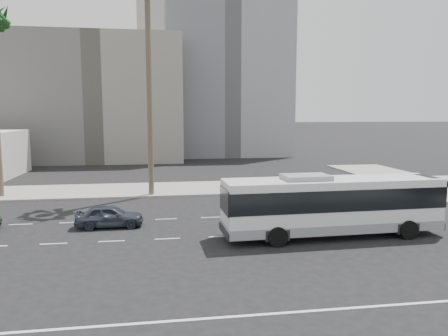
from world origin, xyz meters
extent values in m
plane|color=black|center=(0.00, 0.00, 0.00)|extent=(700.00, 700.00, 0.00)
cube|color=gray|center=(0.00, 15.50, 0.07)|extent=(120.00, 7.00, 0.15)
cube|color=slate|center=(-12.00, 45.00, 9.00)|extent=(24.00, 18.00, 18.00)
cube|color=slate|center=(8.00, 52.00, 13.00)|extent=(20.00, 20.00, 26.00)
cube|color=beige|center=(-2.00, 250.00, 22.00)|extent=(42.00, 42.00, 44.00)
cube|color=beige|center=(-2.00, 250.00, 60.00)|extent=(26.00, 26.00, 32.00)
cube|color=#51545C|center=(45.00, 230.00, 35.00)|extent=(26.00, 26.00, 70.00)
cube|color=#51545C|center=(70.00, 260.00, 30.00)|extent=(22.00, 22.00, 60.00)
cube|color=silver|center=(6.18, -0.79, 1.90)|extent=(12.32, 3.08, 2.74)
cube|color=black|center=(6.18, -0.79, 2.27)|extent=(12.38, 3.14, 1.16)
cube|color=gray|center=(6.18, -0.79, 0.69)|extent=(12.34, 3.12, 0.53)
cube|color=gray|center=(4.60, -0.79, 3.38)|extent=(2.59, 1.77, 0.32)
cube|color=#262628|center=(11.98, -0.79, 3.11)|extent=(0.69, 1.92, 0.32)
cylinder|color=black|center=(10.08, -2.14, 0.53)|extent=(1.06, 0.32, 1.06)
cylinder|color=black|center=(10.08, 0.56, 0.53)|extent=(1.06, 0.32, 1.06)
cylinder|color=black|center=(2.59, -2.14, 0.53)|extent=(1.06, 0.32, 1.06)
cylinder|color=black|center=(2.59, 0.56, 0.53)|extent=(1.06, 0.32, 1.06)
imported|color=#313846|center=(-6.43, 3.09, 0.69)|extent=(1.69, 4.07, 1.38)
cylinder|color=brown|center=(-4.08, 12.82, 8.69)|extent=(0.48, 0.48, 17.39)
camera|label=1|loc=(-3.34, -22.94, 6.83)|focal=34.04mm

